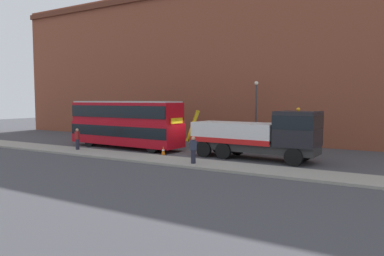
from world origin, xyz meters
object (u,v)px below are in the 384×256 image
double_decker_bus (125,122)px  street_lamp (256,108)px  pedestrian_bystander (193,150)px  traffic_cone_near_bus (163,151)px  pedestrian_onlooker (77,139)px  recovery_tow_truck (259,135)px

double_decker_bus → street_lamp: size_ratio=1.91×
pedestrian_bystander → traffic_cone_near_bus: pedestrian_bystander is taller
traffic_cone_near_bus → street_lamp: 10.13m
double_decker_bus → pedestrian_onlooker: size_ratio=6.51×
pedestrian_bystander → street_lamp: (0.01, 11.27, 2.49)m
recovery_tow_truck → street_lamp: (-2.76, 6.96, 1.71)m
double_decker_bus → pedestrian_onlooker: 4.25m
traffic_cone_near_bus → street_lamp: size_ratio=0.12×
double_decker_bus → pedestrian_bystander: (9.33, -4.34, -1.25)m
pedestrian_bystander → traffic_cone_near_bus: (-4.08, 2.56, -0.64)m
recovery_tow_truck → double_decker_bus: double_decker_bus is taller
recovery_tow_truck → pedestrian_onlooker: bearing=-162.9°
double_decker_bus → pedestrian_bystander: size_ratio=6.51×
pedestrian_onlooker → pedestrian_bystander: 11.33m
recovery_tow_truck → double_decker_bus: (-12.10, 0.03, 0.47)m
recovery_tow_truck → street_lamp: size_ratio=1.75×
traffic_cone_near_bus → pedestrian_onlooker: bearing=-166.3°
recovery_tow_truck → pedestrian_bystander: bearing=-119.7°
recovery_tow_truck → pedestrian_bystander: size_ratio=5.97×
recovery_tow_truck → street_lamp: street_lamp is taller
double_decker_bus → pedestrian_bystander: bearing=-21.9°
pedestrian_onlooker → pedestrian_bystander: same height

